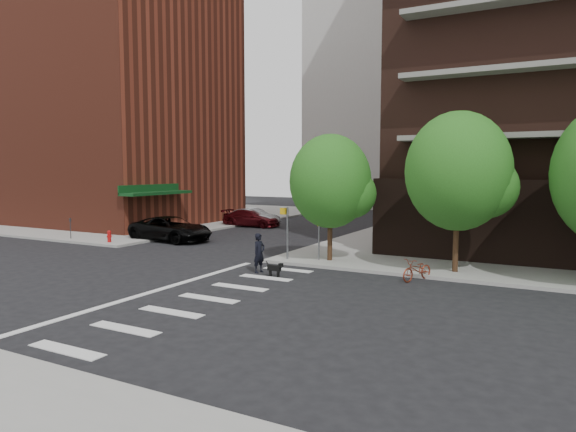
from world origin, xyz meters
name	(u,v)px	position (x,y,z in m)	size (l,w,h in m)	color
ground	(146,289)	(0.00, 0.00, 0.00)	(120.00, 120.00, 0.00)	black
sidewalk_nw	(131,214)	(-24.50, 23.50, 0.07)	(31.00, 33.00, 0.15)	gray
crosswalk	(191,296)	(2.21, 0.00, 0.01)	(3.85, 13.00, 0.01)	silver
midrise_nw	(103,106)	(-22.00, 18.00, 10.15)	(21.40, 15.50, 20.00)	maroon
tree_a	(330,181)	(4.00, 8.50, 4.04)	(4.00, 4.00, 5.90)	#301E11
tree_b	(458,171)	(10.00, 8.50, 4.54)	(4.50, 4.50, 6.65)	#301E11
pedestrian_signal	(294,225)	(2.32, 7.92, 1.85)	(2.18, 0.67, 2.60)	slate
fire_hydrant	(109,236)	(-10.50, 7.80, 0.55)	(0.24, 0.24, 0.73)	#A50C0C
parking_meter	(70,226)	(-14.00, 7.80, 0.96)	(0.10, 0.08, 1.32)	black
parked_car_black	(171,229)	(-8.20, 10.81, 0.79)	(5.70, 2.63, 1.58)	black
parked_car_maroon	(251,218)	(-8.07, 20.29, 0.69)	(4.73, 1.92, 1.37)	#470C10
parked_car_silver	(254,217)	(-8.20, 20.85, 0.72)	(4.39, 1.53, 1.44)	#9FA2A6
scooter	(417,270)	(8.84, 6.50, 0.47)	(0.63, 1.80, 0.95)	maroon
dog_walker	(259,253)	(2.15, 4.85, 0.89)	(0.42, 0.65, 1.77)	black
dog	(275,268)	(3.23, 4.39, 0.39)	(0.72, 0.20, 0.61)	black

